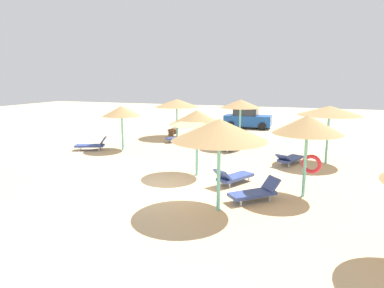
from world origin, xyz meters
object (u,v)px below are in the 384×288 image
Objects in this scene: lounger_5 at (289,158)px; parasol_4 at (241,104)px; lounger_2 at (92,145)px; parasol_2 at (122,111)px; lounger_0 at (256,192)px; parked_car at (247,119)px; parasol_5 at (330,111)px; parasol_0 at (219,130)px; lounger_6 at (233,177)px; bench_0 at (173,130)px; parasol_7 at (308,125)px; lounger_4 at (225,145)px; parasol_6 at (197,118)px; parasol_1 at (177,103)px; lounger_1 at (181,137)px.

parasol_4 is at bearing 133.40° from lounger_5.
parasol_2 is at bearing 21.92° from lounger_2.
parked_car reaches higher than lounger_0.
parasol_5 reaches higher than lounger_2.
parasol_0 is 10.55m from parasol_4.
parasol_5 is at bearing 68.67° from lounger_0.
bench_0 is at bearing 123.90° from lounger_6.
parasol_2 reaches higher than lounger_0.
lounger_5 is at bearing -46.60° from parasol_4.
parasol_7 is 1.61× the size of lounger_4.
parasol_5 is 1.55× the size of lounger_5.
parked_car is at bearing 97.02° from parasol_4.
bench_0 is at bearing 152.66° from parasol_5.
parasol_6 reaches higher than lounger_5.
parasol_6 reaches higher than lounger_4.
parasol_6 reaches higher than parasol_1.
lounger_4 reaches higher than lounger_1.
parasol_2 is 9.17m from lounger_6.
parasol_1 is at bearing 158.54° from parasol_4.
lounger_6 is at bearing -29.17° from parasol_2.
parasol_0 reaches higher than lounger_6.
lounger_2 is (-3.18, -5.86, -2.20)m from parasol_1.
parasol_1 is 0.79× the size of parked_car.
parasol_5 is at bearing 80.17° from parasol_7.
parasol_2 is 1.77× the size of bench_0.
parasol_1 reaches higher than lounger_1.
lounger_2 is 14.24m from parked_car.
lounger_0 is at bearing -55.99° from parasol_1.
lounger_4 is (-4.66, 6.77, -2.33)m from parasol_7.
parasol_1 is 7.76m from parked_car.
parasol_2 is 1.42× the size of lounger_4.
lounger_4 is (-3.06, 7.79, 0.00)m from lounger_0.
parasol_6 is at bearing -142.89° from parasol_5.
parasol_4 reaches higher than parasol_6.
parasol_1 is at bearing -54.02° from bench_0.
parasol_6 is 4.43m from lounger_0.
lounger_2 is (-7.70, 2.94, -2.28)m from parasol_6.
parasol_6 reaches higher than lounger_1.
parasol_4 reaches higher than lounger_5.
parasol_2 is at bearing 154.91° from parasol_7.
parasol_1 reaches higher than lounger_0.
parasol_4 reaches higher than parasol_1.
lounger_5 is (-1.75, -0.82, -2.39)m from parasol_5.
parasol_7 is at bearing -63.51° from parasol_4.
parasol_1 reaches higher than parasol_2.
parasol_6 is at bearing -88.14° from parked_car.
parasol_4 is at bearing 152.36° from parasol_5.
lounger_1 is 5.91m from lounger_2.
parasol_4 is 9.77m from lounger_0.
parked_car reaches higher than bench_0.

